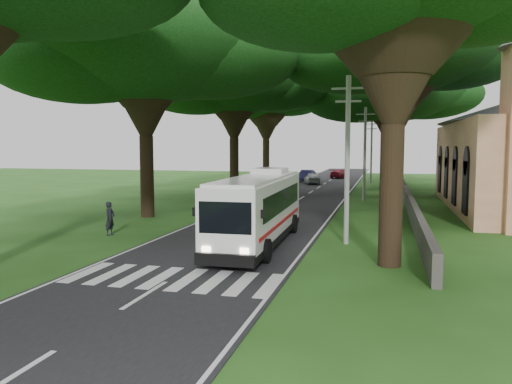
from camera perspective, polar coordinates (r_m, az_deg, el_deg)
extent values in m
plane|color=#234A15|center=(20.00, -7.25, -8.39)|extent=(140.00, 140.00, 0.00)
cube|color=black|center=(43.88, 4.97, -0.86)|extent=(8.00, 120.00, 0.04)
cube|color=silver|center=(18.22, -9.62, -9.79)|extent=(8.00, 3.00, 0.01)
cube|color=#383533|center=(42.26, 16.87, -0.51)|extent=(0.35, 50.00, 1.20)
cylinder|color=gray|center=(24.09, 10.39, 3.51)|extent=(0.24, 0.24, 8.00)
cube|color=gray|center=(24.23, 10.53, 11.57)|extent=(1.60, 0.10, 0.10)
cube|color=gray|center=(24.17, 10.50, 10.16)|extent=(1.20, 0.10, 0.10)
cylinder|color=gray|center=(44.06, 12.32, 4.26)|extent=(0.24, 0.24, 8.00)
cube|color=gray|center=(44.13, 12.41, 8.68)|extent=(1.60, 0.10, 0.10)
cube|color=gray|center=(44.10, 12.39, 7.90)|extent=(1.20, 0.10, 0.10)
cylinder|color=gray|center=(64.05, 13.05, 4.54)|extent=(0.24, 0.24, 8.00)
cube|color=gray|center=(64.10, 13.11, 7.58)|extent=(1.60, 0.10, 0.10)
cube|color=gray|center=(64.08, 13.10, 7.05)|extent=(1.20, 0.10, 0.10)
cylinder|color=black|center=(33.74, -12.35, 1.74)|extent=(0.90, 0.90, 5.38)
cone|color=black|center=(33.78, -12.51, 9.54)|extent=(3.20, 3.20, 3.80)
ellipsoid|color=black|center=(34.25, -12.64, 15.68)|extent=(16.27, 16.27, 6.83)
cylinder|color=black|center=(50.28, -2.51, 3.08)|extent=(0.90, 0.90, 5.52)
cone|color=black|center=(50.31, -2.53, 8.39)|extent=(3.20, 3.20, 3.80)
ellipsoid|color=black|center=(50.66, -2.55, 12.73)|extent=(15.94, 15.94, 6.69)
cylinder|color=black|center=(67.90, 1.16, 3.67)|extent=(0.90, 0.90, 5.53)
cone|color=black|center=(67.93, 1.17, 7.61)|extent=(3.20, 3.20, 3.80)
ellipsoid|color=black|center=(68.19, 1.17, 10.85)|extent=(12.64, 12.64, 5.31)
cylinder|color=black|center=(20.12, 15.17, -0.46)|extent=(0.90, 0.90, 5.53)
cone|color=black|center=(20.20, 15.50, 12.82)|extent=(3.20, 3.20, 3.80)
cylinder|color=black|center=(38.07, 15.69, 2.34)|extent=(0.90, 0.90, 5.75)
cone|color=black|center=(38.14, 15.87, 9.52)|extent=(3.20, 3.20, 3.80)
ellipsoid|color=black|center=(38.67, 16.03, 15.63)|extent=(15.05, 15.05, 6.32)
cylinder|color=black|center=(56.06, 14.84, 3.01)|extent=(0.90, 0.90, 5.27)
cone|color=black|center=(56.07, 14.95, 7.65)|extent=(3.20, 3.20, 3.80)
ellipsoid|color=black|center=(56.34, 15.04, 11.25)|extent=(16.25, 16.25, 6.82)
cylinder|color=black|center=(74.04, 15.58, 3.95)|extent=(0.90, 0.90, 6.41)
cone|color=black|center=(74.12, 15.68, 7.90)|extent=(3.20, 3.20, 3.80)
ellipsoid|color=black|center=(74.52, 15.77, 11.69)|extent=(12.72, 12.72, 5.34)
cube|color=white|center=(23.75, 0.26, -1.82)|extent=(2.59, 11.11, 2.72)
cube|color=black|center=(23.97, 0.41, -0.81)|extent=(2.60, 9.09, 1.01)
cube|color=black|center=(23.95, 0.26, -4.94)|extent=(2.63, 11.15, 0.32)
cube|color=red|center=(23.84, 0.26, -3.30)|extent=(2.61, 10.01, 0.17)
cube|color=white|center=(23.62, 0.26, 1.59)|extent=(2.39, 10.55, 0.17)
cylinder|color=black|center=(20.76, -5.14, -6.43)|extent=(0.35, 1.02, 1.01)
cylinder|color=black|center=(20.17, 1.13, -6.76)|extent=(0.35, 1.02, 1.01)
cylinder|color=black|center=(27.56, -0.46, -3.48)|extent=(0.35, 1.02, 1.01)
cylinder|color=black|center=(27.12, 4.29, -3.64)|extent=(0.35, 1.02, 1.01)
imported|color=#AAABAF|center=(61.63, 6.44, 1.58)|extent=(2.72, 4.42, 1.40)
imported|color=navy|center=(67.10, 5.80, 1.91)|extent=(2.02, 4.53, 1.44)
imported|color=maroon|center=(73.52, 9.53, 2.09)|extent=(2.80, 4.72, 1.28)
imported|color=black|center=(27.40, -16.35, -2.94)|extent=(0.47, 0.68, 1.79)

